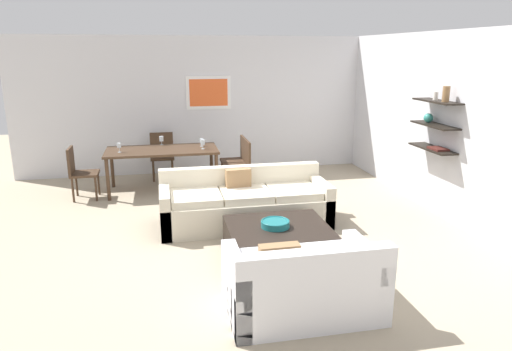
# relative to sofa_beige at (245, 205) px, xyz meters

# --- Properties ---
(ground_plane) EXTENTS (18.00, 18.00, 0.00)m
(ground_plane) POSITION_rel_sofa_beige_xyz_m (-0.02, -0.34, -0.29)
(ground_plane) COLOR tan
(back_wall_unit) EXTENTS (8.40, 0.09, 2.70)m
(back_wall_unit) POSITION_rel_sofa_beige_xyz_m (0.28, 3.19, 1.06)
(back_wall_unit) COLOR silver
(back_wall_unit) RESTS_ON ground
(right_wall_shelf_unit) EXTENTS (0.34, 8.20, 2.70)m
(right_wall_shelf_unit) POSITION_rel_sofa_beige_xyz_m (3.01, 0.26, 1.06)
(right_wall_shelf_unit) COLOR silver
(right_wall_shelf_unit) RESTS_ON ground
(sofa_beige) EXTENTS (2.37, 0.90, 0.78)m
(sofa_beige) POSITION_rel_sofa_beige_xyz_m (0.00, 0.00, 0.00)
(sofa_beige) COLOR beige
(sofa_beige) RESTS_ON ground
(loveseat_white) EXTENTS (1.42, 0.90, 0.78)m
(loveseat_white) POSITION_rel_sofa_beige_xyz_m (0.12, -2.40, 0.00)
(loveseat_white) COLOR white
(loveseat_white) RESTS_ON ground
(coffee_table) EXTENTS (1.21, 1.05, 0.38)m
(coffee_table) POSITION_rel_sofa_beige_xyz_m (0.20, -1.14, -0.10)
(coffee_table) COLOR black
(coffee_table) RESTS_ON ground
(decorative_bowl) EXTENTS (0.34, 0.34, 0.08)m
(decorative_bowl) POSITION_rel_sofa_beige_xyz_m (0.16, -1.15, 0.13)
(decorative_bowl) COLOR #19666B
(decorative_bowl) RESTS_ON coffee_table
(dining_table) EXTENTS (1.92, 0.92, 0.75)m
(dining_table) POSITION_rel_sofa_beige_xyz_m (-1.11, 1.93, 0.39)
(dining_table) COLOR #422D1E
(dining_table) RESTS_ON ground
(dining_chair_head) EXTENTS (0.44, 0.44, 0.88)m
(dining_chair_head) POSITION_rel_sofa_beige_xyz_m (-1.11, 2.79, 0.21)
(dining_chair_head) COLOR #422D1E
(dining_chair_head) RESTS_ON ground
(dining_chair_right_far) EXTENTS (0.44, 0.44, 0.88)m
(dining_chair_right_far) POSITION_rel_sofa_beige_xyz_m (0.25, 2.13, 0.21)
(dining_chair_right_far) COLOR #422D1E
(dining_chair_right_far) RESTS_ON ground
(dining_chair_left_near) EXTENTS (0.44, 0.44, 0.88)m
(dining_chair_left_near) POSITION_rel_sofa_beige_xyz_m (-2.48, 1.72, 0.21)
(dining_chair_left_near) COLOR #422D1E
(dining_chair_left_near) RESTS_ON ground
(dining_chair_right_near) EXTENTS (0.44, 0.44, 0.88)m
(dining_chair_right_near) POSITION_rel_sofa_beige_xyz_m (0.25, 1.72, 0.21)
(dining_chair_right_near) COLOR #422D1E
(dining_chair_right_near) RESTS_ON ground
(wine_glass_right_far) EXTENTS (0.07, 0.07, 0.14)m
(wine_glass_right_far) POSITION_rel_sofa_beige_xyz_m (-0.41, 2.04, 0.56)
(wine_glass_right_far) COLOR silver
(wine_glass_right_far) RESTS_ON dining_table
(wine_glass_right_near) EXTENTS (0.08, 0.08, 0.16)m
(wine_glass_right_near) POSITION_rel_sofa_beige_xyz_m (-0.41, 1.81, 0.57)
(wine_glass_right_near) COLOR silver
(wine_glass_right_near) RESTS_ON dining_table
(wine_glass_left_near) EXTENTS (0.07, 0.07, 0.16)m
(wine_glass_left_near) POSITION_rel_sofa_beige_xyz_m (-1.82, 1.81, 0.57)
(wine_glass_left_near) COLOR silver
(wine_glass_left_near) RESTS_ON dining_table
(wine_glass_head) EXTENTS (0.07, 0.07, 0.16)m
(wine_glass_head) POSITION_rel_sofa_beige_xyz_m (-1.11, 2.33, 0.57)
(wine_glass_head) COLOR silver
(wine_glass_head) RESTS_ON dining_table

